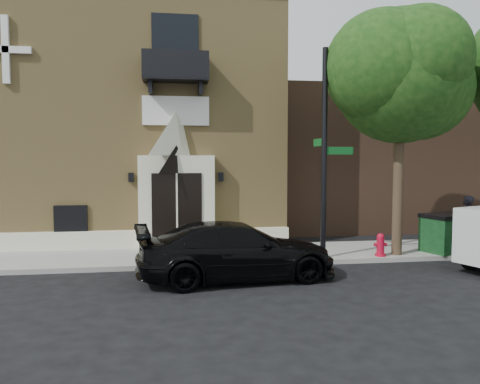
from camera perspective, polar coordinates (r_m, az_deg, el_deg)
The scene contains 11 objects.
ground at distance 14.00m, azimuth -3.38°, elevation -9.29°, with size 120.00×120.00×0.00m, color black.
sidewalk at distance 15.55m, azimuth -0.15°, elevation -7.65°, with size 42.00×3.00×0.15m, color gray.
church at distance 21.66m, azimuth -13.23°, elevation 7.65°, with size 12.20×11.01×9.30m.
neighbour_building at distance 26.13m, azimuth 22.00°, elevation 3.67°, with size 18.00×8.00×6.40m, color brown.
street_tree_left at distance 15.89m, azimuth 19.26°, elevation 13.38°, with size 4.97×4.38×7.77m.
black_sedan at distance 12.58m, azimuth -0.40°, elevation -7.19°, with size 2.17×5.33×1.55m, color black.
street_sign at distance 14.69m, azimuth 10.26°, elevation 4.64°, with size 1.03×1.03×6.45m.
fire_hydrant at distance 15.57m, azimuth 16.75°, elevation -6.19°, with size 0.41×0.33×0.73m.
dumpster at distance 17.18m, azimuth 24.33°, elevation -4.48°, with size 2.18×1.65×1.26m.
planter at distance 15.79m, azimuth -7.66°, elevation -5.80°, with size 0.70×0.61×0.78m, color #435B25.
pedestrian_near at distance 17.73m, azimuth 25.84°, elevation -3.36°, with size 0.67×0.44×1.84m, color black.
Camera 1 is at (-1.15, -13.58, 3.22)m, focal length 35.00 mm.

